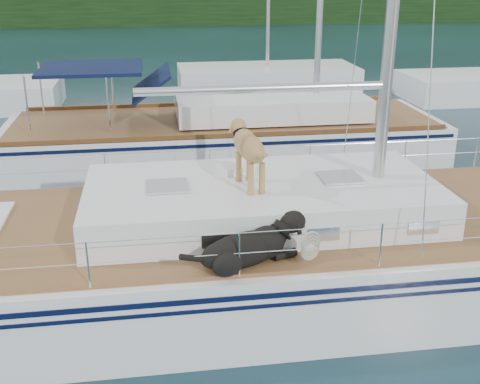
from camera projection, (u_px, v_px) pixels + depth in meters
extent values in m
plane|color=black|center=(210.00, 293.00, 9.44)|extent=(120.00, 120.00, 0.00)
cube|color=#595147|center=(155.00, 16.00, 51.93)|extent=(92.00, 1.00, 1.20)
cube|color=white|center=(210.00, 265.00, 9.26)|extent=(12.00, 3.80, 1.40)
cube|color=brown|center=(209.00, 221.00, 9.01)|extent=(11.52, 3.50, 0.06)
cube|color=white|center=(262.00, 200.00, 9.01)|extent=(5.20, 2.50, 0.55)
cylinder|color=silver|center=(263.00, 89.00, 8.41)|extent=(3.60, 0.12, 0.12)
cylinder|color=silver|center=(223.00, 234.00, 7.18)|extent=(10.56, 0.01, 0.01)
cylinder|color=silver|center=(198.00, 150.00, 10.41)|extent=(10.56, 0.01, 0.01)
cube|color=blue|center=(135.00, 195.00, 9.89)|extent=(0.73, 0.51, 0.06)
cube|color=white|center=(236.00, 168.00, 9.37)|extent=(0.59, 0.53, 0.12)
torus|color=#BEB596|center=(311.00, 242.00, 7.44)|extent=(0.38, 0.23, 0.37)
cube|color=white|center=(224.00, 144.00, 15.62)|extent=(11.00, 3.50, 1.30)
cube|color=brown|center=(224.00, 120.00, 15.39)|extent=(10.56, 3.29, 0.06)
cube|color=white|center=(270.00, 105.00, 15.43)|extent=(4.80, 2.30, 0.55)
cube|color=#0E183D|center=(92.00, 68.00, 14.44)|extent=(2.40, 2.30, 0.08)
cube|color=white|center=(267.00, 80.00, 24.64)|extent=(7.20, 3.00, 1.10)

